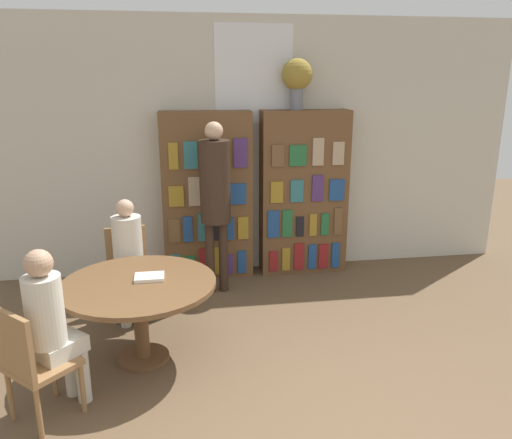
{
  "coord_description": "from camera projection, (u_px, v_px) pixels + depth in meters",
  "views": [
    {
      "loc": [
        -0.88,
        -2.58,
        2.32
      ],
      "look_at": [
        -0.2,
        1.81,
        1.05
      ],
      "focal_mm": 35.0,
      "sensor_mm": 36.0,
      "label": 1
    }
  ],
  "objects": [
    {
      "name": "bookshelf_right",
      "position": [
        304.0,
        193.0,
        6.0
      ],
      "size": [
        1.04,
        0.34,
        1.96
      ],
      "color": "brown",
      "rests_on": "ground_plane"
    },
    {
      "name": "wall_back",
      "position": [
        254.0,
        148.0,
        5.95
      ],
      "size": [
        6.4,
        0.07,
        3.0
      ],
      "color": "beige",
      "rests_on": "ground_plane"
    },
    {
      "name": "seated_reader_right",
      "position": [
        52.0,
        321.0,
        3.45
      ],
      "size": [
        0.41,
        0.41,
        1.23
      ],
      "rotation": [
        0.0,
        0.0,
        -0.76
      ],
      "color": "beige",
      "rests_on": "ground_plane"
    },
    {
      "name": "librarian_standing",
      "position": [
        215.0,
        189.0,
        5.31
      ],
      "size": [
        0.33,
        0.6,
        1.88
      ],
      "color": "#332319",
      "rests_on": "ground_plane"
    },
    {
      "name": "open_book_on_table",
      "position": [
        149.0,
        277.0,
        4.13
      ],
      "size": [
        0.24,
        0.18,
        0.03
      ],
      "color": "silver",
      "rests_on": "reading_table"
    },
    {
      "name": "flower_vase",
      "position": [
        297.0,
        77.0,
        5.62
      ],
      "size": [
        0.35,
        0.35,
        0.57
      ],
      "color": "slate",
      "rests_on": "bookshelf_right"
    },
    {
      "name": "chair_left_side",
      "position": [
        128.0,
        267.0,
        5.02
      ],
      "size": [
        0.47,
        0.47,
        0.87
      ],
      "rotation": [
        0.0,
        0.0,
        -2.96
      ],
      "color": "olive",
      "rests_on": "ground_plane"
    },
    {
      "name": "reading_table",
      "position": [
        139.0,
        294.0,
        4.1
      ],
      "size": [
        1.27,
        1.27,
        0.71
      ],
      "color": "brown",
      "rests_on": "ground_plane"
    },
    {
      "name": "chair_near_camera",
      "position": [
        31.0,
        360.0,
        3.36
      ],
      "size": [
        0.57,
        0.57,
        0.87
      ],
      "rotation": [
        0.0,
        0.0,
        -0.76
      ],
      "color": "olive",
      "rests_on": "ground_plane"
    },
    {
      "name": "bookshelf_left",
      "position": [
        207.0,
        196.0,
        5.83
      ],
      "size": [
        1.04,
        0.34,
        1.96
      ],
      "color": "brown",
      "rests_on": "ground_plane"
    },
    {
      "name": "seated_reader_left",
      "position": [
        129.0,
        253.0,
        4.8
      ],
      "size": [
        0.34,
        0.4,
        1.21
      ],
      "rotation": [
        0.0,
        0.0,
        -2.96
      ],
      "color": "beige",
      "rests_on": "ground_plane"
    }
  ]
}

